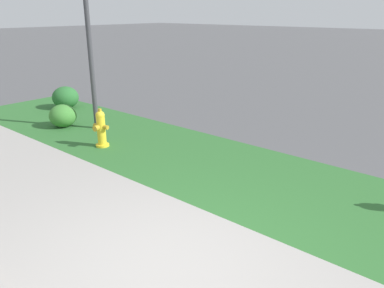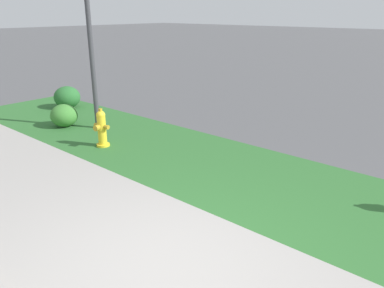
# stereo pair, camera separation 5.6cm
# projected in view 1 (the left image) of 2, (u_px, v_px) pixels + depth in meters

# --- Properties ---
(ground_plane) EXTENTS (120.00, 120.00, 0.00)m
(ground_plane) POSITION_uv_depth(u_px,v_px,m) (171.00, 274.00, 4.03)
(ground_plane) COLOR #515154
(sidewalk_pavement) EXTENTS (18.00, 2.56, 0.01)m
(sidewalk_pavement) POSITION_uv_depth(u_px,v_px,m) (171.00, 273.00, 4.03)
(sidewalk_pavement) COLOR #9E9993
(sidewalk_pavement) RESTS_ON ground
(grass_verge) EXTENTS (18.00, 2.78, 0.01)m
(grass_verge) POSITION_uv_depth(u_px,v_px,m) (286.00, 188.00, 5.94)
(grass_verge) COLOR #2D662D
(grass_verge) RESTS_ON ground
(fire_hydrant_at_driveway) EXTENTS (0.37, 0.33, 0.80)m
(fire_hydrant_at_driveway) POSITION_uv_depth(u_px,v_px,m) (101.00, 129.00, 7.66)
(fire_hydrant_at_driveway) COLOR yellow
(fire_hydrant_at_driveway) RESTS_ON ground
(shrub_bush_far_verge) EXTENTS (0.64, 0.64, 0.55)m
(shrub_bush_far_verge) POSITION_uv_depth(u_px,v_px,m) (63.00, 116.00, 9.02)
(shrub_bush_far_verge) COLOR #3D7F33
(shrub_bush_far_verge) RESTS_ON ground
(shrub_bush_near_lamp) EXTENTS (0.74, 0.74, 0.63)m
(shrub_bush_near_lamp) POSITION_uv_depth(u_px,v_px,m) (65.00, 97.00, 10.73)
(shrub_bush_near_lamp) COLOR #28662D
(shrub_bush_near_lamp) RESTS_ON ground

